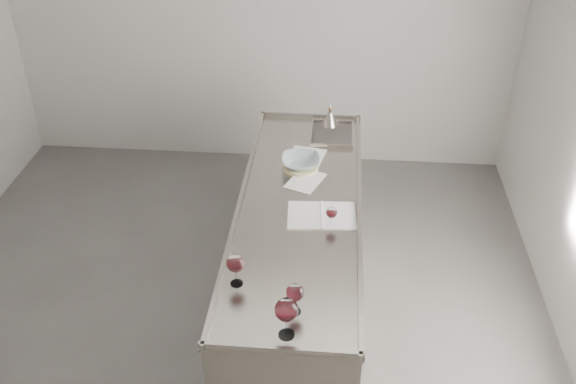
# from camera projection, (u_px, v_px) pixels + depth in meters

# --- Properties ---
(room_shell) EXTENTS (4.54, 5.04, 2.84)m
(room_shell) POSITION_uv_depth(u_px,v_px,m) (204.00, 163.00, 3.47)
(room_shell) COLOR #4B4946
(room_shell) RESTS_ON ground
(counter) EXTENTS (0.77, 2.42, 0.97)m
(counter) POSITION_uv_depth(u_px,v_px,m) (299.00, 264.00, 4.20)
(counter) COLOR gray
(counter) RESTS_ON ground
(wine_glass_left) EXTENTS (0.10, 0.10, 0.19)m
(wine_glass_left) POSITION_uv_depth(u_px,v_px,m) (236.00, 264.00, 3.27)
(wine_glass_left) COLOR white
(wine_glass_left) RESTS_ON counter
(wine_glass_middle) EXTENTS (0.11, 0.11, 0.22)m
(wine_glass_middle) POSITION_uv_depth(u_px,v_px,m) (286.00, 311.00, 2.96)
(wine_glass_middle) COLOR white
(wine_glass_middle) RESTS_ON counter
(wine_glass_right) EXTENTS (0.09, 0.09, 0.17)m
(wine_glass_right) POSITION_uv_depth(u_px,v_px,m) (295.00, 293.00, 3.10)
(wine_glass_right) COLOR white
(wine_glass_right) RESTS_ON counter
(wine_glass_small) EXTENTS (0.07, 0.07, 0.13)m
(wine_glass_small) POSITION_uv_depth(u_px,v_px,m) (332.00, 213.00, 3.71)
(wine_glass_small) COLOR white
(wine_glass_small) RESTS_ON counter
(notebook) EXTENTS (0.42, 0.31, 0.02)m
(notebook) POSITION_uv_depth(u_px,v_px,m) (322.00, 215.00, 3.84)
(notebook) COLOR white
(notebook) RESTS_ON counter
(loose_paper_top) EXTENTS (0.30, 0.38, 0.00)m
(loose_paper_top) POSITION_uv_depth(u_px,v_px,m) (305.00, 159.00, 4.40)
(loose_paper_top) COLOR white
(loose_paper_top) RESTS_ON counter
(loose_paper_under) EXTENTS (0.28, 0.33, 0.00)m
(loose_paper_under) POSITION_uv_depth(u_px,v_px,m) (305.00, 181.00, 4.17)
(loose_paper_under) COLOR silver
(loose_paper_under) RESTS_ON counter
(trivet) EXTENTS (0.28, 0.28, 0.02)m
(trivet) POSITION_uv_depth(u_px,v_px,m) (301.00, 167.00, 4.30)
(trivet) COLOR #C8BC81
(trivet) RESTS_ON counter
(ceramic_bowl) EXTENTS (0.28, 0.28, 0.06)m
(ceramic_bowl) POSITION_uv_depth(u_px,v_px,m) (301.00, 162.00, 4.28)
(ceramic_bowl) COLOR #86969C
(ceramic_bowl) RESTS_ON trivet
(wine_funnel) EXTENTS (0.12, 0.12, 0.18)m
(wine_funnel) POSITION_uv_depth(u_px,v_px,m) (330.00, 119.00, 4.80)
(wine_funnel) COLOR gray
(wine_funnel) RESTS_ON counter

